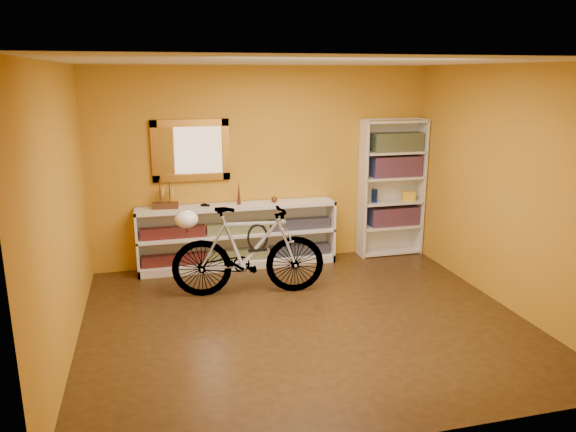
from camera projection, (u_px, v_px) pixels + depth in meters
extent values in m
cube|color=black|center=(305.00, 321.00, 5.70)|extent=(4.50, 4.00, 0.01)
cube|color=silver|center=(307.00, 61.00, 5.04)|extent=(4.50, 4.00, 0.01)
cube|color=#B67D1B|center=(264.00, 167.00, 7.25)|extent=(4.50, 0.01, 2.60)
cube|color=#B67D1B|center=(61.00, 213.00, 4.83)|extent=(0.01, 4.00, 2.60)
cube|color=#B67D1B|center=(506.00, 188.00, 5.91)|extent=(0.01, 4.00, 2.60)
cube|color=brown|center=(191.00, 151.00, 6.92)|extent=(0.98, 0.06, 0.78)
cube|color=silver|center=(327.00, 238.00, 7.71)|extent=(0.09, 0.02, 0.09)
cube|color=black|center=(239.00, 255.00, 7.25)|extent=(2.50, 0.13, 0.14)
cube|color=navy|center=(238.00, 228.00, 7.15)|extent=(2.50, 0.13, 0.14)
imported|color=black|center=(205.00, 206.00, 6.99)|extent=(0.00, 0.00, 0.00)
cone|color=#562C1D|center=(239.00, 193.00, 7.06)|extent=(0.05, 0.05, 0.31)
sphere|color=#562C1D|center=(274.00, 199.00, 7.20)|extent=(0.08, 0.08, 0.08)
cube|color=maroon|center=(393.00, 216.00, 7.73)|extent=(0.70, 0.22, 0.26)
cube|color=maroon|center=(396.00, 166.00, 7.55)|extent=(0.70, 0.22, 0.28)
cube|color=#184755|center=(397.00, 142.00, 7.46)|extent=(0.70, 0.22, 0.25)
cylinder|color=navy|center=(374.00, 196.00, 7.55)|extent=(0.08, 0.08, 0.19)
cube|color=maroon|center=(379.00, 145.00, 7.44)|extent=(0.13, 0.13, 0.17)
cube|color=yellow|center=(409.00, 196.00, 7.66)|extent=(0.20, 0.17, 0.13)
imported|color=silver|center=(249.00, 251.00, 6.26)|extent=(0.67, 1.83, 1.05)
ellipsoid|color=white|center=(186.00, 219.00, 6.07)|extent=(0.26, 0.25, 0.20)
torus|color=black|center=(258.00, 237.00, 6.24)|extent=(0.24, 0.03, 0.24)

